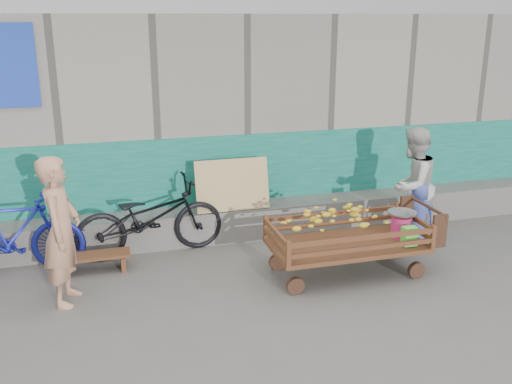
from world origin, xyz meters
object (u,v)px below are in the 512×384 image
object	(u,v)px
woman	(412,186)
bicycle_dark	(150,218)
banana_cart	(345,230)
bicycle_blue	(13,235)
bench	(91,259)
child	(418,215)
vendor_man	(61,231)

from	to	relation	value
woman	bicycle_dark	size ratio (longest dim) A/B	0.84
banana_cart	bicycle_blue	distance (m)	3.93
woman	bench	bearing A→B (deg)	-33.80
child	bicycle_dark	distance (m)	3.51
bicycle_dark	banana_cart	bearing A→B (deg)	-125.59
banana_cart	bench	bearing A→B (deg)	163.21
banana_cart	bicycle_blue	size ratio (longest dim) A/B	1.20
woman	bicycle_dark	distance (m)	3.49
banana_cart	bench	distance (m)	3.05
banana_cart	bicycle_blue	world-z (taller)	bicycle_blue
bench	bicycle_dark	xyz separation A→B (m)	(0.75, 0.37, 0.33)
bench	child	distance (m)	4.21
banana_cart	child	world-z (taller)	child
child	bicycle_dark	xyz separation A→B (m)	(-3.43, 0.72, 0.05)
vendor_man	bicycle_blue	bearing A→B (deg)	46.35
bench	bicycle_blue	world-z (taller)	bicycle_blue
banana_cart	bicycle_blue	xyz separation A→B (m)	(-3.77, 1.10, -0.08)
woman	bicycle_blue	world-z (taller)	woman
woman	child	bearing A→B (deg)	58.20
banana_cart	child	distance (m)	1.40
bench	woman	distance (m)	4.24
child	bicycle_dark	world-z (taller)	bicycle_dark
bench	bicycle_dark	world-z (taller)	bicycle_dark
bicycle_blue	banana_cart	bearing A→B (deg)	-103.50
vendor_man	woman	distance (m)	4.47
vendor_man	child	xyz separation A→B (m)	(4.44, 0.33, -0.36)
vendor_man	child	distance (m)	4.47
banana_cart	vendor_man	bearing A→B (deg)	176.58
vendor_man	child	bearing A→B (deg)	-73.54
vendor_man	bicycle_dark	size ratio (longest dim) A/B	0.85
vendor_man	banana_cart	bearing A→B (deg)	-81.23
child	banana_cart	bearing A→B (deg)	35.23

